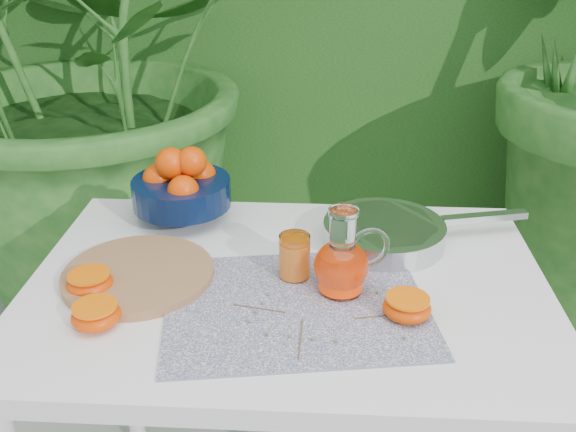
# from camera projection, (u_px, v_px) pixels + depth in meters

# --- Properties ---
(potted_plant_left) EXTENTS (2.68, 2.68, 1.90)m
(potted_plant_left) POSITION_uv_depth(u_px,v_px,m) (91.00, 44.00, 2.26)
(potted_plant_left) COLOR #215A1F
(potted_plant_left) RESTS_ON ground
(white_table) EXTENTS (1.00, 0.70, 0.75)m
(white_table) POSITION_uv_depth(u_px,v_px,m) (287.00, 316.00, 1.27)
(white_table) COLOR white
(white_table) RESTS_ON ground
(placemat) EXTENTS (0.52, 0.43, 0.00)m
(placemat) POSITION_uv_depth(u_px,v_px,m) (296.00, 305.00, 1.16)
(placemat) COLOR #0C1146
(placemat) RESTS_ON white_table
(cutting_board) EXTENTS (0.31, 0.31, 0.02)m
(cutting_board) POSITION_uv_depth(u_px,v_px,m) (138.00, 274.00, 1.24)
(cutting_board) COLOR olive
(cutting_board) RESTS_ON white_table
(fruit_bowl) EXTENTS (0.28, 0.28, 0.18)m
(fruit_bowl) POSITION_uv_depth(u_px,v_px,m) (181.00, 186.00, 1.44)
(fruit_bowl) COLOR black
(fruit_bowl) RESTS_ON white_table
(juice_pitcher) EXTENTS (0.15, 0.13, 0.17)m
(juice_pitcher) POSITION_uv_depth(u_px,v_px,m) (342.00, 263.00, 1.17)
(juice_pitcher) COLOR white
(juice_pitcher) RESTS_ON white_table
(juice_tumbler) EXTENTS (0.07, 0.07, 0.09)m
(juice_tumbler) POSITION_uv_depth(u_px,v_px,m) (295.00, 257.00, 1.22)
(juice_tumbler) COLOR white
(juice_tumbler) RESTS_ON white_table
(saute_pan) EXTENTS (0.47, 0.31, 0.05)m
(saute_pan) POSITION_uv_depth(u_px,v_px,m) (386.00, 232.00, 1.36)
(saute_pan) COLOR #B7B7BC
(saute_pan) RESTS_ON white_table
(orange_halves) EXTENTS (0.68, 0.20, 0.04)m
(orange_halves) POSITION_uv_depth(u_px,v_px,m) (196.00, 301.00, 1.14)
(orange_halves) COLOR #FF2F02
(orange_halves) RESTS_ON white_table
(thyme_sprigs) EXTENTS (0.34, 0.20, 0.01)m
(thyme_sprigs) POSITION_uv_depth(u_px,v_px,m) (319.00, 319.00, 1.11)
(thyme_sprigs) COLOR brown
(thyme_sprigs) RESTS_ON white_table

